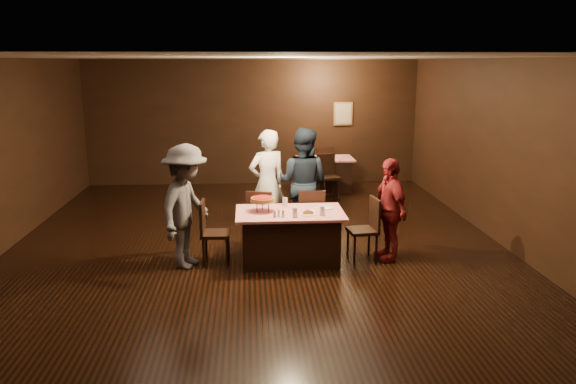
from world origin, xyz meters
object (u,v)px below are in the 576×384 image
(glass_front_right, at_px, (322,211))
(pizza_stand, at_px, (263,199))
(diner_grey_knit, at_px, (186,206))
(glass_back, at_px, (285,202))
(plate_empty, at_px, (325,208))
(glass_front_left, at_px, (295,212))
(chair_end_left, at_px, (216,232))
(diner_white_jacket, at_px, (267,183))
(diner_red_shirt, at_px, (389,209))
(chair_back_near, at_px, (329,176))
(diner_navy_hoodie, at_px, (303,183))
(chair_back_far, at_px, (321,166))
(chair_far_left, at_px, (262,218))
(back_table, at_px, (325,174))
(chair_end_right, at_px, (362,229))
(main_table, at_px, (290,236))
(chair_far_right, at_px, (311,217))

(glass_front_right, bearing_deg, pizza_stand, 160.56)
(diner_grey_knit, relative_size, glass_back, 12.92)
(plate_empty, distance_m, glass_back, 0.62)
(glass_front_left, bearing_deg, chair_end_left, 165.38)
(diner_white_jacket, bearing_deg, diner_red_shirt, 119.97)
(chair_back_near, relative_size, diner_navy_hoodie, 0.51)
(glass_front_right, bearing_deg, diner_white_jacket, 115.31)
(chair_back_far, distance_m, glass_front_left, 5.72)
(chair_far_left, xyz_separation_m, diner_grey_knit, (-1.11, -0.85, 0.43))
(pizza_stand, height_order, plate_empty, pizza_stand)
(chair_back_near, distance_m, glass_back, 3.91)
(chair_end_left, bearing_deg, diner_grey_knit, 105.69)
(diner_red_shirt, height_order, plate_empty, diner_red_shirt)
(back_table, bearing_deg, chair_end_left, -115.79)
(back_table, height_order, diner_red_shirt, diner_red_shirt)
(chair_end_left, distance_m, chair_back_far, 5.76)
(chair_end_right, relative_size, diner_navy_hoodie, 0.51)
(chair_back_far, xyz_separation_m, diner_grey_knit, (-2.68, -5.40, 0.43))
(chair_back_near, bearing_deg, diner_navy_hoodie, -122.19)
(chair_back_near, xyz_separation_m, diner_white_jacket, (-1.46, -2.69, 0.44))
(chair_end_left, distance_m, diner_red_shirt, 2.62)
(plate_empty, bearing_deg, back_table, 82.25)
(pizza_stand, relative_size, plate_empty, 1.52)
(chair_end_left, height_order, glass_front_left, chair_end_left)
(main_table, xyz_separation_m, plate_empty, (0.55, 0.15, 0.39))
(chair_end_right, bearing_deg, diner_red_shirt, 81.82)
(diner_grey_knit, relative_size, plate_empty, 7.23)
(chair_far_left, relative_size, glass_front_left, 6.79)
(diner_grey_knit, bearing_deg, chair_far_left, -31.72)
(chair_end_right, height_order, diner_white_jacket, diner_white_jacket)
(chair_back_near, bearing_deg, main_table, -121.18)
(chair_end_left, height_order, chair_back_far, same)
(chair_far_right, height_order, diner_red_shirt, diner_red_shirt)
(pizza_stand, bearing_deg, diner_navy_hoodie, 59.49)
(chair_far_left, xyz_separation_m, diner_navy_hoodie, (0.72, 0.52, 0.46))
(main_table, relative_size, chair_far_right, 1.68)
(diner_white_jacket, distance_m, glass_back, 1.04)
(chair_far_right, xyz_separation_m, glass_front_left, (-0.35, -1.05, 0.37))
(chair_end_left, bearing_deg, main_table, -87.94)
(chair_back_near, bearing_deg, plate_empty, -114.02)
(diner_white_jacket, relative_size, diner_red_shirt, 1.18)
(diner_grey_knit, xyz_separation_m, glass_front_left, (1.56, -0.20, -0.06))
(diner_white_jacket, bearing_deg, chair_back_far, -133.66)
(main_table, relative_size, chair_far_left, 1.68)
(glass_front_right, bearing_deg, plate_empty, 75.96)
(chair_far_right, bearing_deg, diner_red_shirt, 147.40)
(plate_empty, bearing_deg, main_table, -164.74)
(main_table, relative_size, chair_end_right, 1.68)
(diner_red_shirt, bearing_deg, glass_front_right, -89.89)
(glass_back, bearing_deg, main_table, -80.54)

